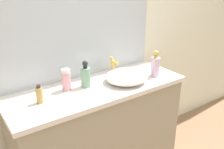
{
  "coord_description": "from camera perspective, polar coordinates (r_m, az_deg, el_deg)",
  "views": [
    {
      "loc": [
        -0.94,
        -1.1,
        1.7
      ],
      "look_at": [
        0.11,
        0.41,
        0.95
      ],
      "focal_mm": 40.63,
      "sensor_mm": 36.0,
      "label": 1
    }
  ],
  "objects": [
    {
      "name": "sink_basin",
      "position": [
        2.04,
        3.25,
        -0.46
      ],
      "size": [
        0.35,
        0.33,
        0.09
      ],
      "primitive_type": "ellipsoid",
      "color": "white",
      "rests_on": "vanity_counter"
    },
    {
      "name": "wall_mirror_panel",
      "position": [
        2.05,
        -7.37,
        12.58
      ],
      "size": [
        1.39,
        0.01,
        0.99
      ],
      "primitive_type": "cube",
      "color": "#B2BCC6",
      "rests_on": "vanity_counter"
    },
    {
      "name": "soap_dispenser",
      "position": [
        2.17,
        9.73,
        2.02
      ],
      "size": [
        0.08,
        0.08,
        0.23
      ],
      "color": "#C8AACA",
      "rests_on": "vanity_counter"
    },
    {
      "name": "spray_can",
      "position": [
        1.95,
        -5.96,
        -0.33
      ],
      "size": [
        0.07,
        0.07,
        0.21
      ],
      "color": "gray",
      "rests_on": "vanity_counter"
    },
    {
      "name": "bathroom_wall_rear",
      "position": [
        2.1,
        -7.47,
        10.96
      ],
      "size": [
        6.0,
        0.06,
        2.6
      ],
      "primitive_type": "cube",
      "color": "silver",
      "rests_on": "ground"
    },
    {
      "name": "perfume_bottle",
      "position": [
        1.78,
        -16.02,
        -4.39
      ],
      "size": [
        0.05,
        0.05,
        0.13
      ],
      "color": "#AC8A47",
      "rests_on": "vanity_counter"
    },
    {
      "name": "vanity_counter",
      "position": [
        2.19,
        -2.91,
        -13.03
      ],
      "size": [
        1.43,
        0.52,
        0.87
      ],
      "color": "gray",
      "rests_on": "ground"
    },
    {
      "name": "lotion_bottle",
      "position": [
        1.91,
        -10.25,
        -1.21
      ],
      "size": [
        0.07,
        0.07,
        0.17
      ],
      "color": "pink",
      "rests_on": "vanity_counter"
    },
    {
      "name": "faucet",
      "position": [
        2.16,
        0.27,
        2.15
      ],
      "size": [
        0.03,
        0.11,
        0.16
      ],
      "color": "gold",
      "rests_on": "vanity_counter"
    }
  ]
}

